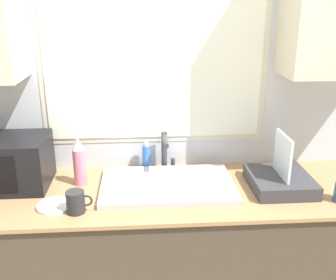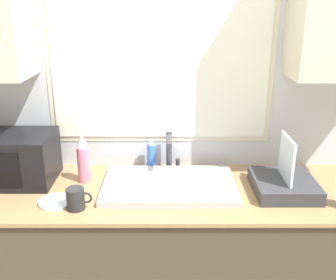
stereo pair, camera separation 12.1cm
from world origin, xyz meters
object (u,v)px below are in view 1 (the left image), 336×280
faucet (165,148)px  microwave (1,163)px  mug_near_sink (76,202)px  dish_rack (280,180)px  soap_bottle (146,157)px  spray_bottle (79,162)px

faucet → microwave: bearing=-171.2°
microwave → mug_near_sink: (0.42, -0.30, -0.08)m
dish_rack → mug_near_sink: bearing=-170.1°
faucet → dish_rack: bearing=-24.3°
soap_bottle → mug_near_sink: 0.57m
faucet → spray_bottle: bearing=-162.9°
microwave → soap_bottle: 0.77m
soap_bottle → mug_near_sink: soap_bottle is taller
microwave → spray_bottle: bearing=-1.1°
spray_bottle → mug_near_sink: size_ratio=2.18×
spray_bottle → soap_bottle: 0.39m
mug_near_sink → microwave: bearing=144.2°
faucet → spray_bottle: spray_bottle is taller
mug_near_sink → dish_rack: bearing=9.9°
microwave → dish_rack: (1.43, -0.13, -0.08)m
dish_rack → soap_bottle: (-0.68, 0.29, 0.03)m
microwave → soap_bottle: bearing=12.0°
microwave → spray_bottle: (0.40, -0.01, -0.00)m
dish_rack → soap_bottle: bearing=157.2°
microwave → dish_rack: size_ratio=1.45×
spray_bottle → mug_near_sink: spray_bottle is taller
microwave → mug_near_sink: microwave is taller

